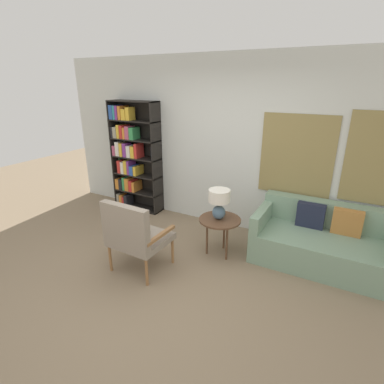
% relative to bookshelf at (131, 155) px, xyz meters
% --- Properties ---
extents(ground_plane, '(14.00, 14.00, 0.00)m').
position_rel_bookshelf_xyz_m(ground_plane, '(1.84, -1.84, -1.02)').
color(ground_plane, '#847056').
extents(wall_back, '(6.40, 0.08, 2.70)m').
position_rel_bookshelf_xyz_m(wall_back, '(1.91, 0.19, 0.33)').
color(wall_back, silver).
rests_on(wall_back, ground_plane).
extents(bookshelf, '(0.95, 0.30, 1.98)m').
position_rel_bookshelf_xyz_m(bookshelf, '(0.00, 0.00, 0.00)').
color(bookshelf, black).
rests_on(bookshelf, ground_plane).
extents(armchair, '(0.69, 0.64, 0.96)m').
position_rel_bookshelf_xyz_m(armchair, '(1.38, -1.67, -0.47)').
color(armchair, olive).
rests_on(armchair, ground_plane).
extents(couch, '(1.75, 0.90, 0.76)m').
position_rel_bookshelf_xyz_m(couch, '(3.42, -0.29, -0.73)').
color(couch, gray).
rests_on(couch, ground_plane).
extents(side_table, '(0.57, 0.57, 0.54)m').
position_rel_bookshelf_xyz_m(side_table, '(2.13, -0.77, -0.53)').
color(side_table, brown).
rests_on(side_table, ground_plane).
extents(table_lamp, '(0.29, 0.29, 0.42)m').
position_rel_bookshelf_xyz_m(table_lamp, '(2.11, -0.78, -0.22)').
color(table_lamp, slate).
rests_on(table_lamp, side_table).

